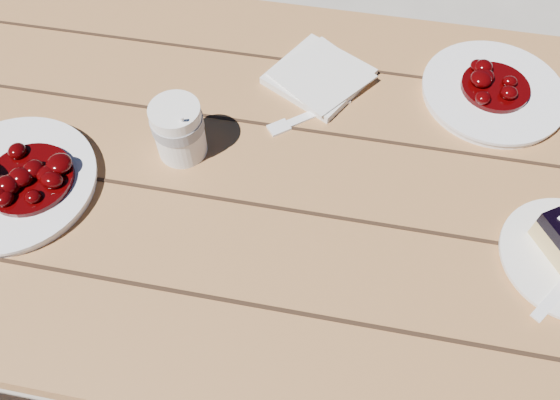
% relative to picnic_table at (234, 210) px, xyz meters
% --- Properties ---
extents(ground, '(60.00, 60.00, 0.00)m').
position_rel_picnic_table_xyz_m(ground, '(0.00, 0.00, -0.59)').
color(ground, '#A29D93').
rests_on(ground, ground).
extents(picnic_table, '(2.00, 1.55, 0.75)m').
position_rel_picnic_table_xyz_m(picnic_table, '(0.00, 0.00, 0.00)').
color(picnic_table, brown).
rests_on(picnic_table, ground).
extents(main_plate, '(0.25, 0.25, 0.02)m').
position_rel_picnic_table_xyz_m(main_plate, '(-0.31, -0.12, 0.17)').
color(main_plate, white).
rests_on(main_plate, picnic_table).
extents(goulash_stew, '(0.13, 0.13, 0.04)m').
position_rel_picnic_table_xyz_m(goulash_stew, '(-0.28, -0.11, 0.20)').
color(goulash_stew, '#3B0202').
rests_on(goulash_stew, main_plate).
extents(coffee_cup, '(0.08, 0.08, 0.10)m').
position_rel_picnic_table_xyz_m(coffee_cup, '(-0.07, 0.00, 0.21)').
color(coffee_cup, white).
rests_on(coffee_cup, picnic_table).
extents(napkin_stack, '(0.20, 0.20, 0.01)m').
position_rel_picnic_table_xyz_m(napkin_stack, '(0.12, 0.20, 0.17)').
color(napkin_stack, white).
rests_on(napkin_stack, picnic_table).
extents(fork_table, '(0.14, 0.12, 0.00)m').
position_rel_picnic_table_xyz_m(fork_table, '(0.13, 0.12, 0.16)').
color(fork_table, white).
rests_on(fork_table, picnic_table).
extents(second_plate, '(0.24, 0.24, 0.02)m').
position_rel_picnic_table_xyz_m(second_plate, '(0.42, 0.22, 0.17)').
color(second_plate, white).
rests_on(second_plate, picnic_table).
extents(second_stew, '(0.12, 0.12, 0.04)m').
position_rel_picnic_table_xyz_m(second_stew, '(0.42, 0.22, 0.20)').
color(second_stew, '#3B0202').
rests_on(second_stew, second_plate).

